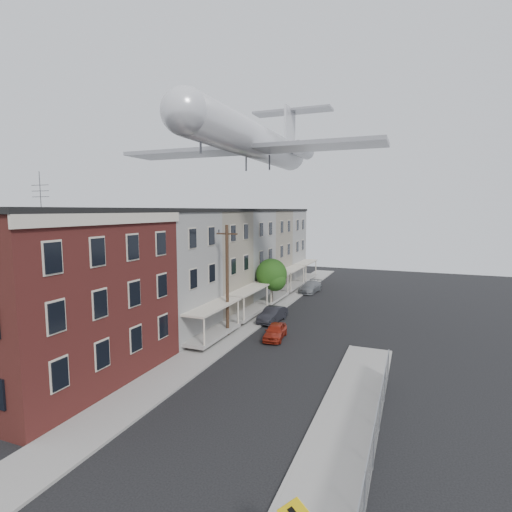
{
  "coord_description": "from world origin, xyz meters",
  "views": [
    {
      "loc": [
        8.14,
        -10.27,
        10.18
      ],
      "look_at": [
        0.15,
        9.78,
        7.67
      ],
      "focal_mm": 28.0,
      "sensor_mm": 36.0,
      "label": 1
    }
  ],
  "objects_px": {
    "utility_pole": "(227,279)",
    "airplane": "(256,142)",
    "street_tree": "(272,276)",
    "car_near": "(275,331)",
    "car_far": "(310,287)",
    "car_mid": "(273,315)"
  },
  "relations": [
    {
      "from": "utility_pole",
      "to": "airplane",
      "type": "bearing_deg",
      "value": 85.4
    },
    {
      "from": "utility_pole",
      "to": "street_tree",
      "type": "distance_m",
      "value": 10.0
    },
    {
      "from": "utility_pole",
      "to": "car_near",
      "type": "xyz_separation_m",
      "value": [
        3.8,
        0.76,
        -4.06
      ]
    },
    {
      "from": "street_tree",
      "to": "car_near",
      "type": "distance_m",
      "value": 10.2
    },
    {
      "from": "utility_pole",
      "to": "car_far",
      "type": "xyz_separation_m",
      "value": [
        2.0,
        19.37,
        -4.0
      ]
    },
    {
      "from": "car_near",
      "to": "car_far",
      "type": "xyz_separation_m",
      "value": [
        -1.8,
        18.61,
        0.06
      ]
    },
    {
      "from": "street_tree",
      "to": "car_mid",
      "type": "distance_m",
      "value": 5.68
    },
    {
      "from": "car_mid",
      "to": "airplane",
      "type": "height_order",
      "value": "airplane"
    },
    {
      "from": "utility_pole",
      "to": "street_tree",
      "type": "bearing_deg",
      "value": 88.11
    },
    {
      "from": "street_tree",
      "to": "car_near",
      "type": "bearing_deg",
      "value": -69.24
    },
    {
      "from": "street_tree",
      "to": "airplane",
      "type": "xyz_separation_m",
      "value": [
        0.09,
        -4.73,
        12.7
      ]
    },
    {
      "from": "utility_pole",
      "to": "airplane",
      "type": "distance_m",
      "value": 12.6
    },
    {
      "from": "car_far",
      "to": "airplane",
      "type": "height_order",
      "value": "airplane"
    },
    {
      "from": "car_near",
      "to": "street_tree",
      "type": "bearing_deg",
      "value": 104.23
    },
    {
      "from": "airplane",
      "to": "car_far",
      "type": "bearing_deg",
      "value": 83.63
    },
    {
      "from": "car_near",
      "to": "airplane",
      "type": "height_order",
      "value": "airplane"
    },
    {
      "from": "car_mid",
      "to": "street_tree",
      "type": "bearing_deg",
      "value": 114.97
    },
    {
      "from": "airplane",
      "to": "car_mid",
      "type": "bearing_deg",
      "value": 2.42
    },
    {
      "from": "utility_pole",
      "to": "car_far",
      "type": "bearing_deg",
      "value": 84.11
    },
    {
      "from": "car_near",
      "to": "utility_pole",
      "type": "bearing_deg",
      "value": -175.17
    },
    {
      "from": "airplane",
      "to": "utility_pole",
      "type": "bearing_deg",
      "value": -94.6
    },
    {
      "from": "car_far",
      "to": "car_mid",
      "type": "bearing_deg",
      "value": -84.87
    }
  ]
}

